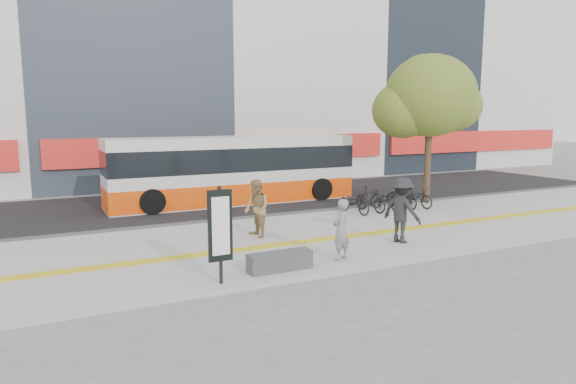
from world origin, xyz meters
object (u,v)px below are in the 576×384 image
bus (234,172)px  pedestrian_tan (257,208)px  bench (280,261)px  signboard (220,227)px  street_tree (428,98)px  seated_woman (341,230)px  pedestrian_dark (402,210)px

bus → pedestrian_tan: 6.54m
bench → signboard: signboard is taller
street_tree → seated_woman: bearing=-143.4°
signboard → bus: bearing=67.9°
signboard → pedestrian_dark: size_ratio=1.14×
pedestrian_tan → pedestrian_dark: (3.57, -2.50, 0.07)m
signboard → seated_woman: signboard is taller
bus → seated_woman: (-0.65, -9.60, -0.51)m
street_tree → bench: bearing=-148.4°
pedestrian_dark → bus: bearing=-4.0°
pedestrian_tan → bus: bearing=162.0°
bench → street_tree: street_tree is taller
pedestrian_tan → pedestrian_dark: pedestrian_dark is taller
bus → pedestrian_dark: bus is taller
bench → pedestrian_dark: bearing=11.4°
bus → pedestrian_dark: 9.03m
street_tree → pedestrian_dark: size_ratio=3.28×
bench → bus: (2.45, 9.70, 1.09)m
seated_woman → street_tree: bearing=-167.3°
signboard → pedestrian_tan: 4.44m
seated_woman → bus: bearing=-117.8°
signboard → pedestrian_dark: bearing=11.2°
bus → seated_woman: bearing=-93.9°
bus → pedestrian_dark: (1.95, -8.81, -0.35)m
pedestrian_tan → pedestrian_dark: bearing=51.4°
seated_woman → pedestrian_tan: bearing=-97.5°
signboard → pedestrian_tan: signboard is taller
pedestrian_tan → pedestrian_dark: 4.36m
bench → pedestrian_dark: size_ratio=0.83×
signboard → street_tree: street_tree is taller
street_tree → bus: bearing=153.3°
signboard → pedestrian_dark: 6.13m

